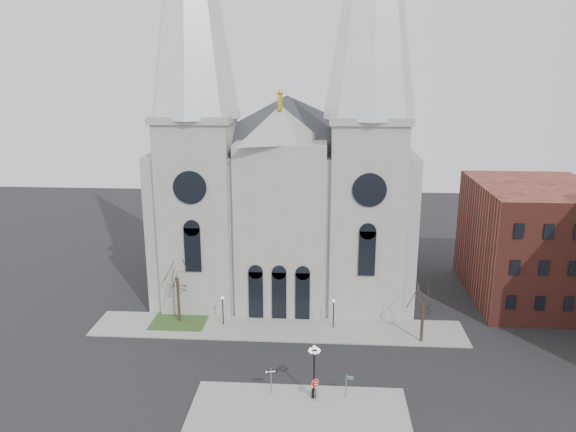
# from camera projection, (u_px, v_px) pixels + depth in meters

# --- Properties ---
(ground) EXTENTS (160.00, 160.00, 0.00)m
(ground) POSITION_uv_depth(u_px,v_px,m) (267.00, 385.00, 50.02)
(ground) COLOR black
(ground) RESTS_ON ground
(sidewalk_near) EXTENTS (18.00, 10.00, 0.14)m
(sidewalk_near) POSITION_uv_depth(u_px,v_px,m) (298.00, 420.00, 45.00)
(sidewalk_near) COLOR gray
(sidewalk_near) RESTS_ON ground
(sidewalk_far) EXTENTS (40.00, 6.00, 0.14)m
(sidewalk_far) POSITION_uv_depth(u_px,v_px,m) (277.00, 328.00, 60.60)
(sidewalk_far) COLOR gray
(sidewalk_far) RESTS_ON ground
(grass_patch) EXTENTS (6.00, 5.00, 0.18)m
(grass_patch) POSITION_uv_depth(u_px,v_px,m) (180.00, 321.00, 62.25)
(grass_patch) COLOR #2B491F
(grass_patch) RESTS_ON ground
(cathedral) EXTENTS (33.00, 26.66, 54.00)m
(cathedral) POSITION_uv_depth(u_px,v_px,m) (285.00, 144.00, 67.23)
(cathedral) COLOR #9B9790
(cathedral) RESTS_ON ground
(bg_building_brick) EXTENTS (14.00, 18.00, 14.00)m
(bg_building_brick) POSITION_uv_depth(u_px,v_px,m) (533.00, 242.00, 67.49)
(bg_building_brick) COLOR brown
(bg_building_brick) RESTS_ON ground
(tree_left) EXTENTS (3.20, 3.20, 7.50)m
(tree_left) POSITION_uv_depth(u_px,v_px,m) (177.00, 275.00, 60.82)
(tree_left) COLOR black
(tree_left) RESTS_ON ground
(tree_right) EXTENTS (3.20, 3.20, 6.00)m
(tree_right) POSITION_uv_depth(u_px,v_px,m) (424.00, 302.00, 56.58)
(tree_right) COLOR black
(tree_right) RESTS_ON ground
(ped_lamp_left) EXTENTS (0.32, 0.32, 3.26)m
(ped_lamp_left) POSITION_uv_depth(u_px,v_px,m) (223.00, 306.00, 60.87)
(ped_lamp_left) COLOR black
(ped_lamp_left) RESTS_ON sidewalk_far
(ped_lamp_right) EXTENTS (0.32, 0.32, 3.26)m
(ped_lamp_right) POSITION_uv_depth(u_px,v_px,m) (333.00, 309.00, 60.11)
(ped_lamp_right) COLOR black
(ped_lamp_right) RESTS_ON sidewalk_far
(stop_sign) EXTENTS (0.76, 0.19, 2.14)m
(stop_sign) POSITION_uv_depth(u_px,v_px,m) (315.00, 385.00, 46.95)
(stop_sign) COLOR slate
(stop_sign) RESTS_ON sidewalk_near
(globe_lamp) EXTENTS (1.16, 1.16, 4.90)m
(globe_lamp) POSITION_uv_depth(u_px,v_px,m) (314.00, 365.00, 47.12)
(globe_lamp) COLOR black
(globe_lamp) RESTS_ON sidewalk_near
(one_way_sign) EXTENTS (1.04, 0.27, 2.40)m
(one_way_sign) POSITION_uv_depth(u_px,v_px,m) (271.00, 376.00, 48.14)
(one_way_sign) COLOR slate
(one_way_sign) RESTS_ON sidewalk_near
(street_name_sign) EXTENTS (0.69, 0.15, 2.15)m
(street_name_sign) POSITION_uv_depth(u_px,v_px,m) (347.00, 384.00, 47.62)
(street_name_sign) COLOR slate
(street_name_sign) RESTS_ON sidewalk_near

